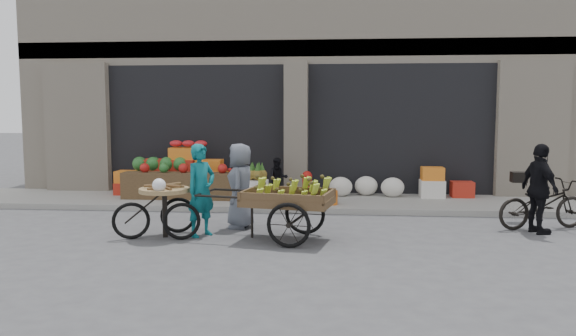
# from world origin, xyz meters

# --- Properties ---
(ground) EXTENTS (80.00, 80.00, 0.00)m
(ground) POSITION_xyz_m (0.00, 0.00, 0.00)
(ground) COLOR #424244
(ground) RESTS_ON ground
(sidewalk) EXTENTS (18.00, 2.20, 0.12)m
(sidewalk) POSITION_xyz_m (0.00, 4.10, 0.06)
(sidewalk) COLOR gray
(sidewalk) RESTS_ON ground
(building) EXTENTS (14.00, 6.45, 7.00)m
(building) POSITION_xyz_m (0.00, 8.03, 3.37)
(building) COLOR beige
(building) RESTS_ON ground
(fruit_display) EXTENTS (3.10, 1.12, 1.24)m
(fruit_display) POSITION_xyz_m (-2.48, 4.38, 0.67)
(fruit_display) COLOR red
(fruit_display) RESTS_ON sidewalk
(pineapple_bin) EXTENTS (0.52, 0.52, 0.50)m
(pineapple_bin) POSITION_xyz_m (-0.75, 3.60, 0.37)
(pineapple_bin) COLOR silver
(pineapple_bin) RESTS_ON sidewalk
(fire_hydrant) EXTENTS (0.22, 0.22, 0.71)m
(fire_hydrant) POSITION_xyz_m (0.35, 3.55, 0.50)
(fire_hydrant) COLOR #A5140F
(fire_hydrant) RESTS_ON sidewalk
(orange_bucket) EXTENTS (0.32, 0.32, 0.30)m
(orange_bucket) POSITION_xyz_m (0.85, 3.50, 0.27)
(orange_bucket) COLOR orange
(orange_bucket) RESTS_ON sidewalk
(right_bay_goods) EXTENTS (3.35, 0.60, 0.70)m
(right_bay_goods) POSITION_xyz_m (2.61, 4.70, 0.41)
(right_bay_goods) COLOR silver
(right_bay_goods) RESTS_ON sidewalk
(seated_person) EXTENTS (0.51, 0.43, 0.93)m
(seated_person) POSITION_xyz_m (-0.35, 4.20, 0.58)
(seated_person) COLOR black
(seated_person) RESTS_ON sidewalk
(banana_cart) EXTENTS (2.55, 1.40, 1.01)m
(banana_cart) POSITION_xyz_m (0.15, 0.66, 0.73)
(banana_cart) COLOR brown
(banana_cart) RESTS_ON ground
(vendor_woman) EXTENTS (0.64, 0.68, 1.57)m
(vendor_woman) POSITION_xyz_m (-1.28, 0.83, 0.78)
(vendor_woman) COLOR #0D6069
(vendor_woman) RESTS_ON ground
(tricycle_cart) EXTENTS (1.44, 1.09, 0.95)m
(tricycle_cart) POSITION_xyz_m (-1.88, 0.68, 0.57)
(tricycle_cart) COLOR #9E7F51
(tricycle_cart) RESTS_ON ground
(vendor_grey) EXTENTS (0.50, 0.76, 1.54)m
(vendor_grey) POSITION_xyz_m (-0.74, 1.55, 0.77)
(vendor_grey) COLOR slate
(vendor_grey) RESTS_ON ground
(bicycle) EXTENTS (1.81, 1.05, 0.90)m
(bicycle) POSITION_xyz_m (4.68, 1.96, 0.45)
(bicycle) COLOR black
(bicycle) RESTS_ON ground
(cyclist) EXTENTS (0.62, 0.99, 1.56)m
(cyclist) POSITION_xyz_m (4.48, 1.56, 0.78)
(cyclist) COLOR black
(cyclist) RESTS_ON ground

